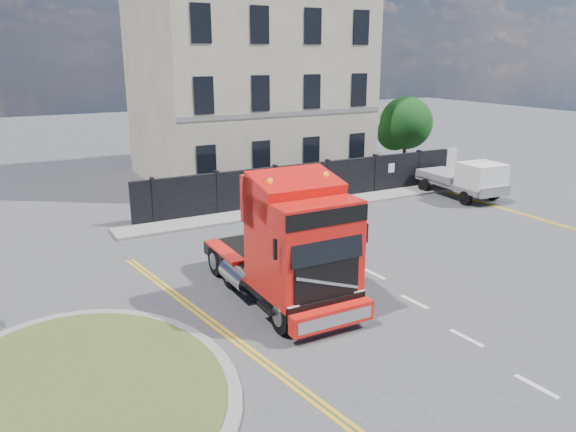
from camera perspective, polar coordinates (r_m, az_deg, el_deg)
ground at (r=18.28m, az=0.51°, el=-7.16°), size 120.00×120.00×0.00m
traffic_island at (r=13.74m, az=-20.22°, el=-16.34°), size 6.80×6.80×0.17m
hoarding_fence at (r=28.56m, az=3.26°, el=3.52°), size 18.80×0.25×2.00m
georgian_building at (r=34.27m, az=-4.21°, el=13.67°), size 12.30×10.30×12.80m
tree at (r=35.24m, az=11.63°, el=9.01°), size 3.20×3.20×4.80m
pavement_far at (r=27.76m, az=3.23°, el=1.15°), size 20.00×1.60×0.12m
truck at (r=16.35m, az=0.41°, el=-3.38°), size 2.49×6.59×3.95m
flatbed_pickup at (r=30.11m, az=18.21°, el=3.55°), size 2.21×4.93×2.01m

